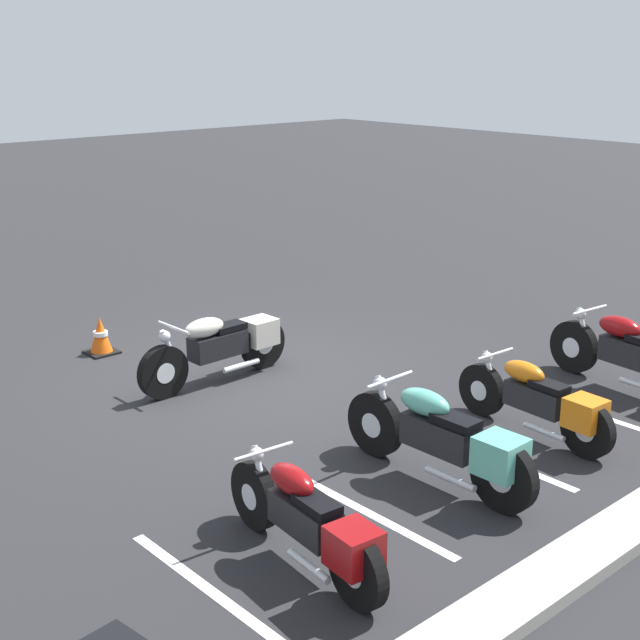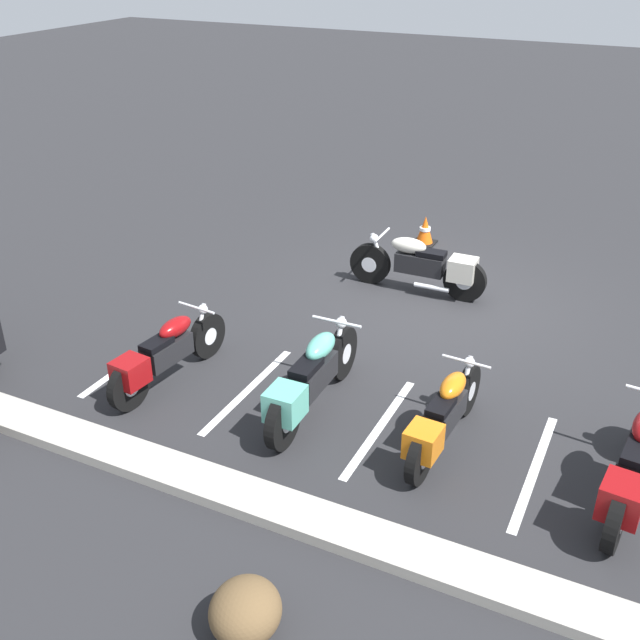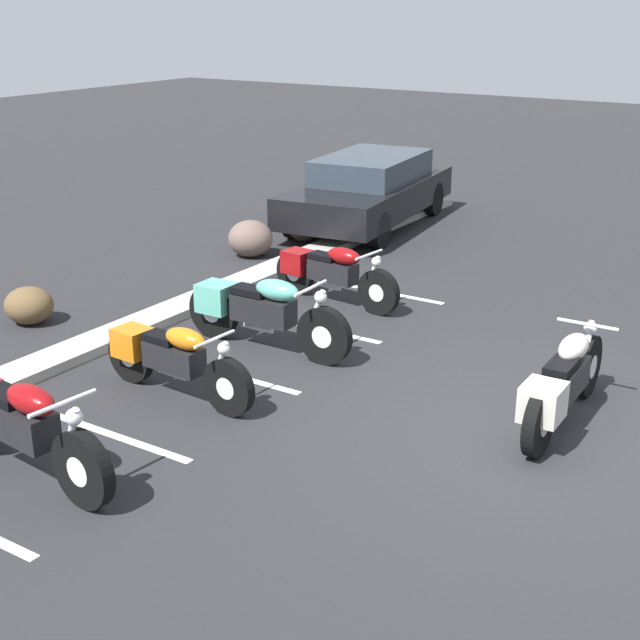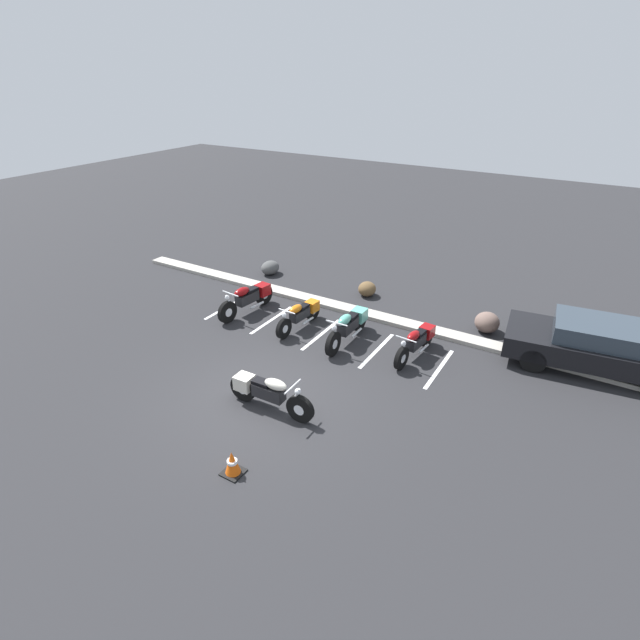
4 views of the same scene
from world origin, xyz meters
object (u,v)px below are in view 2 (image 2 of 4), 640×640
motorcycle_cream_featured (424,265)px  parked_bike_1 (443,417)px  traffic_cone (425,231)px  landscape_rock_1 (245,611)px  parked_bike_3 (164,354)px  parked_bike_2 (310,379)px  parked_bike_0 (636,465)px

motorcycle_cream_featured → parked_bike_1: (-1.49, 3.70, -0.04)m
traffic_cone → motorcycle_cream_featured: bearing=108.0°
parked_bike_1 → traffic_cone: (2.13, -5.66, -0.18)m
motorcycle_cream_featured → parked_bike_1: 3.99m
landscape_rock_1 → traffic_cone: traffic_cone is taller
motorcycle_cream_featured → traffic_cone: size_ratio=4.26×
motorcycle_cream_featured → parked_bike_3: motorcycle_cream_featured is taller
parked_bike_3 → parked_bike_2: bearing=-77.5°
parked_bike_0 → traffic_cone: size_ratio=4.42×
parked_bike_1 → parked_bike_3: (3.52, 0.25, 0.01)m
parked_bike_2 → parked_bike_0: bearing=-90.8°
parked_bike_1 → parked_bike_2: 1.59m
parked_bike_0 → parked_bike_3: parked_bike_0 is taller
parked_bike_1 → parked_bike_3: bearing=97.4°
parked_bike_1 → landscape_rock_1: 3.11m
motorcycle_cream_featured → landscape_rock_1: motorcycle_cream_featured is taller
parked_bike_3 → traffic_cone: size_ratio=3.97×
parked_bike_0 → parked_bike_1: bearing=95.2°
motorcycle_cream_featured → parked_bike_3: bearing=61.7°
parked_bike_1 → parked_bike_2: parked_bike_2 is taller
parked_bike_0 → parked_bike_2: 3.55m
motorcycle_cream_featured → parked_bike_0: bearing=131.6°
parked_bike_0 → parked_bike_1: size_ratio=1.13×
motorcycle_cream_featured → traffic_cone: 2.07m
parked_bike_1 → landscape_rock_1: size_ratio=3.17×
parked_bike_3 → landscape_rock_1: bearing=-128.5°
parked_bike_0 → traffic_cone: parked_bike_0 is taller
parked_bike_1 → landscape_rock_1: bearing=170.9°
motorcycle_cream_featured → landscape_rock_1: (-0.82, 6.74, -0.22)m
parked_bike_1 → parked_bike_3: size_ratio=0.99×
parked_bike_0 → landscape_rock_1: (2.63, 3.01, -0.24)m
parked_bike_0 → traffic_cone: (4.09, -5.69, -0.24)m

